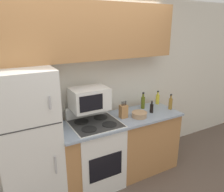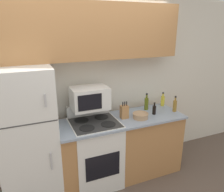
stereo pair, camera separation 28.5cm
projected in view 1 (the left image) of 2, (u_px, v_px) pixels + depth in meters
wall_back at (86, 90)px, 3.14m from camera, size 8.00×0.05×2.55m
lower_cabinets at (120, 147)px, 3.20m from camera, size 1.79×0.63×0.93m
refrigerator at (29, 142)px, 2.55m from camera, size 0.66×0.70×1.73m
upper_cabinets at (89, 31)px, 2.74m from camera, size 2.45×0.31×0.71m
stove at (96, 153)px, 3.00m from camera, size 0.64×0.61×1.10m
microwave at (89, 99)px, 2.85m from camera, size 0.48×0.35×0.29m
knife_block at (123, 111)px, 3.03m from camera, size 0.10×0.09×0.24m
bowl at (139, 114)px, 3.06m from camera, size 0.22×0.22×0.08m
bottle_olive_oil at (143, 102)px, 3.37m from camera, size 0.06×0.06×0.26m
bottle_soy_sauce at (152, 108)px, 3.21m from camera, size 0.05×0.05×0.18m
bottle_vinegar at (170, 103)px, 3.34m from camera, size 0.06×0.06×0.24m
bottle_cooking_spray at (158, 99)px, 3.57m from camera, size 0.06×0.06×0.22m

